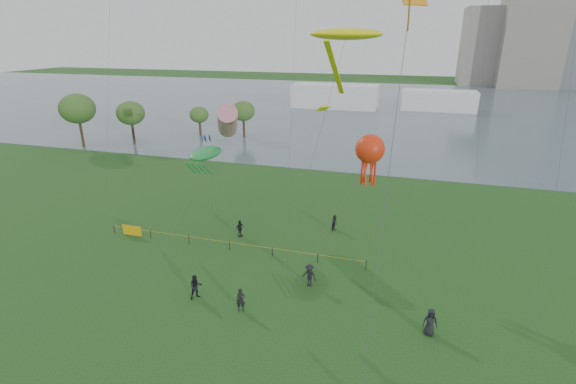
# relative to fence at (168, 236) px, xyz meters

# --- Properties ---
(lake) EXTENTS (400.00, 120.00, 0.08)m
(lake) POSITION_rel_fence_xyz_m (12.98, 85.05, -0.53)
(lake) COLOR slate
(lake) RESTS_ON ground_plane
(building_mid) EXTENTS (20.00, 20.00, 38.00)m
(building_mid) POSITION_rel_fence_xyz_m (58.98, 147.05, 18.45)
(building_mid) COLOR gray
(building_mid) RESTS_ON ground_plane
(building_low) EXTENTS (16.00, 18.00, 28.00)m
(building_low) POSITION_rel_fence_xyz_m (44.98, 153.05, 13.45)
(building_low) COLOR gray
(building_low) RESTS_ON ground_plane
(pavilion_left) EXTENTS (22.00, 8.00, 6.00)m
(pavilion_left) POSITION_rel_fence_xyz_m (0.98, 80.05, 2.45)
(pavilion_left) COLOR white
(pavilion_left) RESTS_ON ground_plane
(pavilion_right) EXTENTS (18.00, 7.00, 5.00)m
(pavilion_right) POSITION_rel_fence_xyz_m (26.98, 83.05, 1.95)
(pavilion_right) COLOR white
(pavilion_right) RESTS_ON ground_plane
(trees) EXTENTS (28.50, 19.70, 9.00)m
(trees) POSITION_rel_fence_xyz_m (-24.80, 31.92, 5.12)
(trees) COLOR #332517
(trees) RESTS_ON ground_plane
(fence) EXTENTS (24.07, 0.07, 1.05)m
(fence) POSITION_rel_fence_xyz_m (0.00, 0.00, 0.00)
(fence) COLOR black
(fence) RESTS_ON ground_plane
(spectator_a) EXTENTS (1.13, 1.13, 1.85)m
(spectator_a) POSITION_rel_fence_xyz_m (6.77, -7.35, 0.37)
(spectator_a) COLOR black
(spectator_a) RESTS_ON ground_plane
(spectator_b) EXTENTS (1.32, 0.99, 1.81)m
(spectator_b) POSITION_rel_fence_xyz_m (14.24, -3.54, 0.35)
(spectator_b) COLOR black
(spectator_b) RESTS_ON ground_plane
(spectator_c) EXTENTS (0.74, 1.04, 1.64)m
(spectator_c) POSITION_rel_fence_xyz_m (5.99, 2.75, 0.26)
(spectator_c) COLOR black
(spectator_c) RESTS_ON ground_plane
(spectator_d) EXTENTS (0.97, 0.70, 1.86)m
(spectator_d) POSITION_rel_fence_xyz_m (22.85, -6.76, 0.37)
(spectator_d) COLOR black
(spectator_d) RESTS_ON ground_plane
(spectator_f) EXTENTS (0.72, 0.57, 1.71)m
(spectator_f) POSITION_rel_fence_xyz_m (10.44, -7.84, 0.30)
(spectator_f) COLOR black
(spectator_f) RESTS_ON ground_plane
(spectator_g) EXTENTS (0.80, 0.91, 1.58)m
(spectator_g) POSITION_rel_fence_xyz_m (14.36, 6.62, 0.23)
(spectator_g) COLOR black
(spectator_g) RESTS_ON ground_plane
(kite_stingray) EXTENTS (5.90, 10.26, 18.42)m
(kite_stingray) POSITION_rel_fence_xyz_m (14.95, 4.27, 17.36)
(kite_stingray) COLOR #3F3F42
(kite_windsock) EXTENTS (4.35, 10.18, 12.02)m
(kite_windsock) POSITION_rel_fence_xyz_m (3.23, 7.25, 9.46)
(kite_windsock) COLOR #3F3F42
(kite_creature) EXTENTS (2.99, 8.07, 8.19)m
(kite_creature) POSITION_rel_fence_xyz_m (2.68, 3.31, 7.17)
(kite_creature) COLOR #3F3F42
(kite_octopus) EXTENTS (5.34, 6.32, 10.83)m
(kite_octopus) POSITION_rel_fence_xyz_m (17.64, 1.58, 9.06)
(kite_octopus) COLOR #3F3F42
(kite_delta) EXTENTS (1.53, 10.67, 20.32)m
(kite_delta) POSITION_rel_fence_xyz_m (19.84, -9.95, 18.04)
(kite_delta) COLOR #3F3F42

